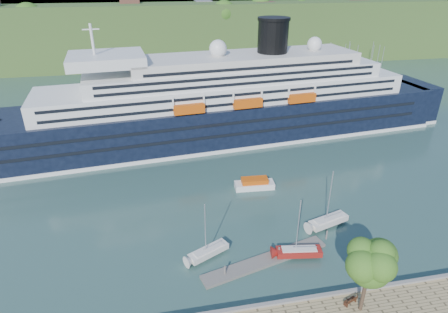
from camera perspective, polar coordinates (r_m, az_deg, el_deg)
ground at (r=48.03m, az=10.51°, el=-21.45°), size 400.00×400.00×0.00m
far_hillside at (r=176.54m, az=-6.75°, el=18.63°), size 400.00×50.00×24.00m
quay_coping at (r=47.07m, az=10.72°, el=-20.68°), size 220.00×0.50×0.30m
cruise_ship at (r=83.95m, az=-0.88°, el=11.21°), size 119.72×29.14×26.63m
park_bench at (r=48.02m, az=18.70°, el=-20.00°), size 1.88×1.31×1.12m
promenade_tree at (r=44.76m, az=21.07°, el=-16.43°), size 6.20×6.20×10.26m
floating_pontoon at (r=52.79m, az=6.40°, el=-15.44°), size 18.48×6.95×0.41m
sailboat_white_near at (r=50.79m, az=-2.43°, el=-11.42°), size 6.57×4.46×8.32m
sailboat_red at (r=51.54m, az=11.68°, el=-11.07°), size 7.01×2.87×8.80m
sailboat_white_far at (r=58.33m, az=16.07°, el=-6.46°), size 7.46×4.02×9.29m
tender_launch at (r=67.82m, az=4.67°, el=-4.08°), size 7.30×2.89×1.98m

